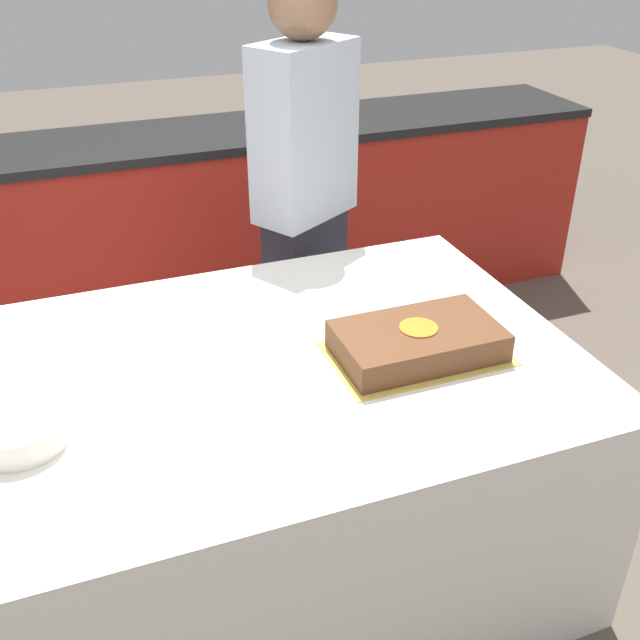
# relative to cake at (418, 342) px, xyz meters

# --- Properties ---
(ground_plane) EXTENTS (14.00, 14.00, 0.00)m
(ground_plane) POSITION_rel_cake_xyz_m (-0.49, 0.11, -0.80)
(ground_plane) COLOR brown
(back_counter) EXTENTS (4.40, 0.58, 0.92)m
(back_counter) POSITION_rel_cake_xyz_m (-0.49, 1.77, -0.34)
(back_counter) COLOR #A82319
(back_counter) RESTS_ON ground_plane
(dining_table) EXTENTS (1.87, 1.18, 0.76)m
(dining_table) POSITION_rel_cake_xyz_m (-0.49, 0.11, -0.42)
(dining_table) COLOR white
(dining_table) RESTS_ON ground_plane
(cake) EXTENTS (0.48, 0.30, 0.09)m
(cake) POSITION_rel_cake_xyz_m (0.00, 0.00, 0.00)
(cake) COLOR gold
(cake) RESTS_ON dining_table
(plate_stack) EXTENTS (0.22, 0.22, 0.07)m
(plate_stack) POSITION_rel_cake_xyz_m (-1.03, -0.01, -0.01)
(plate_stack) COLOR white
(plate_stack) RESTS_ON dining_table
(side_plate_near_cake) EXTENTS (0.20, 0.20, 0.00)m
(side_plate_near_cake) POSITION_rel_cake_xyz_m (-0.08, 0.31, -0.04)
(side_plate_near_cake) COLOR white
(side_plate_near_cake) RESTS_ON dining_table
(person_cutting_cake) EXTENTS (0.43, 0.37, 1.66)m
(person_cutting_cake) POSITION_rel_cake_xyz_m (-0.00, 0.92, 0.08)
(person_cutting_cake) COLOR #282833
(person_cutting_cake) RESTS_ON ground_plane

